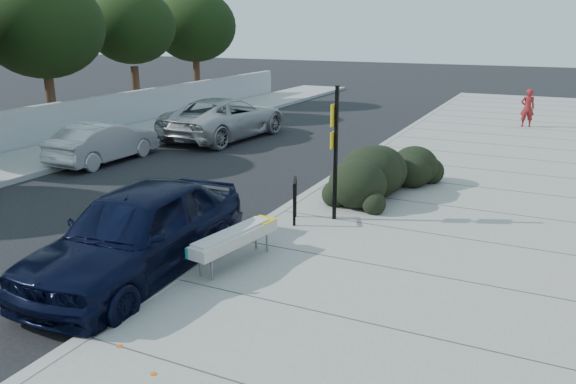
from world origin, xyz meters
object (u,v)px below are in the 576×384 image
at_px(bike_rack, 295,196).
at_px(sedan_navy, 138,232).
at_px(pedestrian, 527,108).
at_px(bench, 235,238).
at_px(sign_post, 335,146).
at_px(suv_silver, 226,118).
at_px(wagon_silver, 104,142).

xyz_separation_m(bike_rack, sedan_navy, (-1.40, -3.39, 0.10)).
bearing_deg(pedestrian, bench, 62.50).
bearing_deg(sign_post, sedan_navy, -115.19).
distance_m(sign_post, pedestrian, 14.75).
bearing_deg(sedan_navy, pedestrian, 71.58).
bearing_deg(suv_silver, bike_rack, 134.46).
bearing_deg(bike_rack, suv_silver, 107.06).
xyz_separation_m(bench, suv_silver, (-6.70, 10.55, 0.16)).
height_order(sedan_navy, pedestrian, pedestrian).
xyz_separation_m(sign_post, wagon_silver, (-8.80, 2.44, -1.13)).
relative_size(bench, wagon_silver, 0.52).
xyz_separation_m(bike_rack, wagon_silver, (-8.10, 2.94, -0.07)).
xyz_separation_m(suv_silver, pedestrian, (10.43, 6.86, 0.15)).
bearing_deg(bench, sedan_navy, -137.87).
relative_size(wagon_silver, suv_silver, 0.69).
bearing_deg(suv_silver, wagon_silver, 79.36).
distance_m(bench, sign_post, 3.29).
relative_size(suv_silver, pedestrian, 3.60).
bearing_deg(bench, wagon_silver, 155.68).
distance_m(bike_rack, sedan_navy, 3.67).
relative_size(bench, suv_silver, 0.36).
height_order(sedan_navy, wagon_silver, sedan_navy).
distance_m(sedan_navy, suv_silver, 12.61).
relative_size(sedan_navy, suv_silver, 0.84).
height_order(bike_rack, suv_silver, suv_silver).
relative_size(wagon_silver, pedestrian, 2.47).
distance_m(bike_rack, pedestrian, 15.38).
height_order(bench, pedestrian, pedestrian).
xyz_separation_m(bike_rack, suv_silver, (-6.70, 8.05, 0.08)).
xyz_separation_m(sedan_navy, suv_silver, (-5.30, 11.44, -0.03)).
distance_m(bike_rack, suv_silver, 10.47).
distance_m(bench, bike_rack, 2.50).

